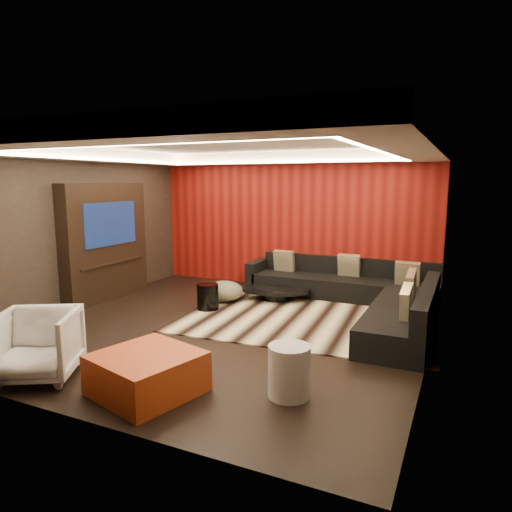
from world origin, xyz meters
The scene contains 26 objects.
floor centered at (0.00, 0.00, -0.01)m, with size 6.00×6.00×0.02m, color black.
ceiling centered at (0.00, 0.00, 2.81)m, with size 6.00×6.00×0.02m, color silver.
wall_back centered at (0.00, 3.01, 1.40)m, with size 6.00×0.02×2.80m, color black.
wall_left centered at (-3.01, 0.00, 1.40)m, with size 0.02×6.00×2.80m, color black.
wall_right centered at (3.01, 0.00, 1.40)m, with size 0.02×6.00×2.80m, color black.
red_feature_wall centered at (0.00, 2.97, 1.40)m, with size 5.98×0.05×2.78m, color #6B0C0A.
soffit_back centered at (0.00, 2.70, 2.69)m, with size 6.00×0.60×0.22m, color silver.
soffit_front centered at (0.00, -2.70, 2.69)m, with size 6.00×0.60×0.22m, color silver.
soffit_left centered at (-2.70, 0.00, 2.69)m, with size 0.60×4.80×0.22m, color silver.
soffit_right centered at (2.70, 0.00, 2.69)m, with size 0.60×4.80×0.22m, color silver.
cove_back centered at (0.00, 2.36, 2.60)m, with size 4.80×0.08×0.04m, color #FFD899.
cove_front centered at (0.00, -2.36, 2.60)m, with size 4.80×0.08×0.04m, color #FFD899.
cove_left centered at (-2.36, 0.00, 2.60)m, with size 0.08×4.80×0.04m, color #FFD899.
cove_right centered at (2.36, 0.00, 2.60)m, with size 0.08×4.80×0.04m, color #FFD899.
tv_surround centered at (-2.85, 0.60, 1.10)m, with size 0.30×2.00×2.20m, color black.
tv_screen centered at (-2.69, 0.60, 1.45)m, with size 0.04×1.30×0.80m, color black.
tv_shelf centered at (-2.69, 0.60, 0.70)m, with size 0.04×1.60×0.04m, color black.
rug centered at (1.06, 0.99, 0.01)m, with size 4.00×3.00×0.02m, color beige.
coffee_table centered at (0.15, 1.83, 0.13)m, with size 1.32×1.32×0.22m, color black.
drum_stool centered at (-0.69, 0.72, 0.24)m, with size 0.38×0.38×0.45m, color black.
striped_pouf centered at (-0.69, 1.33, 0.21)m, with size 0.68×0.68×0.37m, color beige.
white_side_table centered at (1.76, -1.71, 0.28)m, with size 0.44×0.44×0.55m, color silver.
orange_ottoman centered at (0.35, -2.27, 0.22)m, with size 0.98×0.98×0.43m, color #B03816.
armchair centered at (-1.02, -2.50, 0.39)m, with size 0.84×0.87×0.79m, color silver.
sectional_sofa centered at (1.73, 1.86, 0.26)m, with size 3.65×3.50×0.75m.
throw_pillows centered at (1.80, 1.90, 0.62)m, with size 2.96×2.74×0.50m.
Camera 1 is at (3.34, -5.94, 2.25)m, focal length 32.00 mm.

